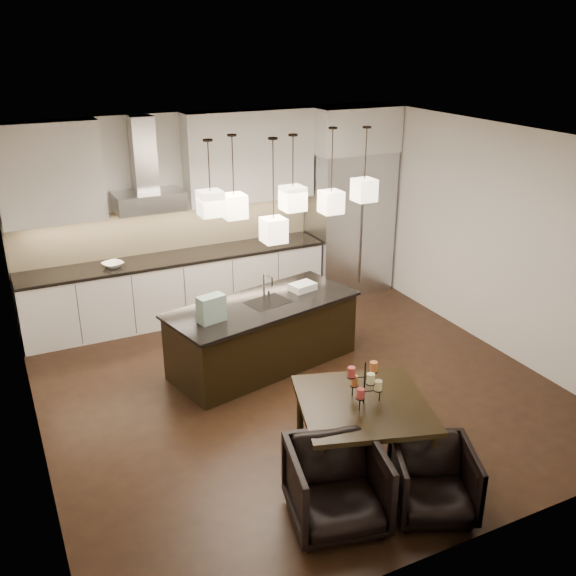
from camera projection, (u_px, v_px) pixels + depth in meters
name	position (u px, v px, depth m)	size (l,w,h in m)	color
floor	(296.00, 387.00, 7.38)	(5.50, 5.50, 0.02)	black
ceiling	(297.00, 139.00, 6.32)	(5.50, 5.50, 0.02)	white
wall_back	(210.00, 211.00, 9.15)	(5.50, 0.02, 2.80)	silver
wall_front	(470.00, 396.00, 4.55)	(5.50, 0.02, 2.80)	silver
wall_left	(21.00, 320.00, 5.73)	(0.02, 5.50, 2.80)	silver
wall_right	(495.00, 239.00, 7.97)	(0.02, 5.50, 2.80)	silver
refrigerator	(349.00, 222.00, 9.81)	(1.20, 0.72, 2.15)	#B7B7BA
fridge_panel	(353.00, 129.00, 9.28)	(1.26, 0.72, 0.65)	silver
lower_cabinets	(179.00, 289.00, 8.98)	(4.21, 0.62, 0.88)	silver
countertop	(176.00, 258.00, 8.81)	(4.21, 0.66, 0.04)	black
backsplash	(169.00, 229.00, 8.94)	(4.21, 0.02, 0.63)	#BDB389
upper_cab_left	(50.00, 173.00, 7.85)	(1.25, 0.35, 1.25)	silver
upper_cab_right	(249.00, 156.00, 8.93)	(1.86, 0.35, 1.25)	silver
hood_canopy	(149.00, 201.00, 8.42)	(0.90, 0.52, 0.24)	#B7B7BA
hood_chimney	(143.00, 154.00, 8.29)	(0.30, 0.28, 0.96)	#B7B7BA
fruit_bowl	(113.00, 265.00, 8.40)	(0.26, 0.26, 0.06)	silver
island_body	(263.00, 336.00, 7.71)	(2.22, 0.89, 0.78)	black
island_top	(263.00, 304.00, 7.56)	(2.30, 0.96, 0.04)	black
faucet	(264.00, 286.00, 7.61)	(0.09, 0.21, 0.34)	silver
tote_bag	(211.00, 309.00, 7.03)	(0.30, 0.16, 0.30)	#21583E
food_container	(303.00, 287.00, 7.91)	(0.30, 0.21, 0.09)	silver
dining_table	(362.00, 434.00, 5.92)	(1.15, 1.15, 0.69)	black
candelabra	(365.00, 383.00, 5.71)	(0.33, 0.33, 0.40)	black
candle_a	(378.00, 385.00, 5.75)	(0.07, 0.07, 0.09)	beige
candle_b	(354.00, 381.00, 5.82)	(0.07, 0.07, 0.09)	#C66730
candle_c	(361.00, 393.00, 5.62)	(0.07, 0.07, 0.09)	#AF3631
candle_d	(374.00, 367.00, 5.76)	(0.07, 0.07, 0.09)	#C66730
candle_e	(351.00, 372.00, 5.67)	(0.07, 0.07, 0.09)	#AF3631
candle_f	(371.00, 379.00, 5.57)	(0.07, 0.07, 0.09)	beige
armchair_left	(337.00, 486.00, 5.23)	(0.76, 0.78, 0.71)	black
armchair_right	(433.00, 481.00, 5.36)	(0.66, 0.68, 0.62)	black
pendant_a	(211.00, 203.00, 6.62)	(0.24, 0.24, 0.26)	#FEE7C3
pendant_b	(234.00, 206.00, 6.96)	(0.24, 0.24, 0.26)	#FEE7C3
pendant_c	(293.00, 198.00, 6.94)	(0.24, 0.24, 0.26)	#FEE7C3
pendant_d	(331.00, 202.00, 7.49)	(0.24, 0.24, 0.26)	#FEE7C3
pendant_e	(364.00, 190.00, 7.50)	(0.24, 0.24, 0.26)	#FEE7C3
pendant_f	(274.00, 230.00, 6.84)	(0.24, 0.24, 0.26)	#FEE7C3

